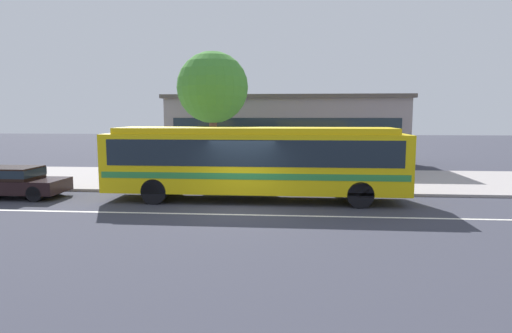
% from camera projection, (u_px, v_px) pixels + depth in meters
% --- Properties ---
extents(ground_plane, '(120.00, 120.00, 0.00)m').
position_uv_depth(ground_plane, '(240.00, 210.00, 15.90)').
color(ground_plane, '#353642').
extents(sidewalk_slab, '(60.00, 8.00, 0.12)m').
position_uv_depth(sidewalk_slab, '(256.00, 179.00, 22.97)').
color(sidewalk_slab, '#9F9795').
rests_on(sidewalk_slab, ground_plane).
extents(lane_stripe_center, '(56.00, 0.16, 0.01)m').
position_uv_depth(lane_stripe_center, '(238.00, 215.00, 15.11)').
color(lane_stripe_center, silver).
rests_on(lane_stripe_center, ground_plane).
extents(transit_bus, '(11.96, 2.59, 2.95)m').
position_uv_depth(transit_bus, '(255.00, 158.00, 17.45)').
color(transit_bus, gold).
rests_on(transit_bus, ground_plane).
extents(sedan_behind_bus, '(4.25, 1.84, 1.29)m').
position_uv_depth(sedan_behind_bus, '(12.00, 180.00, 18.18)').
color(sedan_behind_bus, black).
rests_on(sedan_behind_bus, ground_plane).
extents(pedestrian_waiting_near_sign, '(0.47, 0.47, 1.80)m').
position_uv_depth(pedestrian_waiting_near_sign, '(323.00, 166.00, 19.59)').
color(pedestrian_waiting_near_sign, '#6A605C').
rests_on(pedestrian_waiting_near_sign, sidewalk_slab).
extents(bus_stop_sign, '(0.08, 0.44, 2.43)m').
position_uv_depth(bus_stop_sign, '(357.00, 156.00, 18.99)').
color(bus_stop_sign, gray).
rests_on(bus_stop_sign, sidewalk_slab).
extents(street_tree_near_stop, '(3.62, 3.62, 6.52)m').
position_uv_depth(street_tree_near_stop, '(213.00, 88.00, 22.02)').
color(street_tree_near_stop, brown).
rests_on(street_tree_near_stop, sidewalk_slab).
extents(station_building, '(15.51, 8.29, 4.71)m').
position_uv_depth(station_building, '(286.00, 130.00, 30.40)').
color(station_building, gray).
rests_on(station_building, ground_plane).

